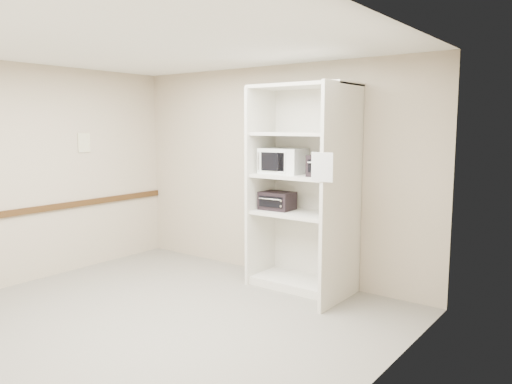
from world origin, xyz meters
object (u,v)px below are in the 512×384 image
Objects in this scene: shelving_unit at (306,195)px; toaster_oven_upper at (329,166)px; microwave at (283,161)px; toaster_oven_lower at (277,201)px.

shelving_unit reaches higher than toaster_oven_upper.
microwave reaches higher than toaster_oven_lower.
toaster_oven_upper is at bearing -5.06° from toaster_oven_lower.
shelving_unit is at bearing -10.10° from microwave.
shelving_unit is 5.70× the size of toaster_oven_upper.
microwave is 1.19× the size of toaster_oven_upper.
toaster_oven_lower is at bearing -162.10° from microwave.
shelving_unit reaches higher than microwave.
shelving_unit is at bearing -3.96° from toaster_oven_lower.
toaster_oven_upper is (0.66, -0.05, -0.03)m from microwave.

